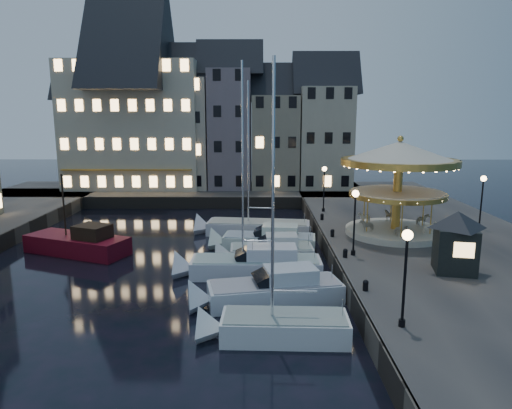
{
  "coord_description": "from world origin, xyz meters",
  "views": [
    {
      "loc": [
        1.18,
        -26.81,
        9.95
      ],
      "look_at": [
        1.0,
        8.0,
        3.2
      ],
      "focal_mm": 32.0,
      "sensor_mm": 36.0,
      "label": 1
    }
  ],
  "objects_px": {
    "streetlamp_a": "(406,264)",
    "motorboat_a": "(272,328)",
    "streetlamp_b": "(355,213)",
    "motorboat_b": "(268,292)",
    "motorboat_d": "(266,253)",
    "streetlamp_c": "(324,182)",
    "red_fishing_boat": "(79,244)",
    "carousel": "(399,170)",
    "bollard_b": "(345,253)",
    "motorboat_e": "(264,241)",
    "streetlamp_d": "(482,194)",
    "bollard_c": "(332,233)",
    "bollard_a": "(366,285)",
    "motorboat_c": "(250,265)",
    "ticket_kiosk": "(457,231)",
    "motorboat_f": "(252,228)",
    "bollard_d": "(322,216)"
  },
  "relations": [
    {
      "from": "streetlamp_a",
      "to": "ticket_kiosk",
      "type": "xyz_separation_m",
      "value": [
        5.05,
        6.89,
        -0.36
      ]
    },
    {
      "from": "bollard_a",
      "to": "motorboat_b",
      "type": "bearing_deg",
      "value": 163.68
    },
    {
      "from": "motorboat_b",
      "to": "carousel",
      "type": "bearing_deg",
      "value": 45.11
    },
    {
      "from": "bollard_a",
      "to": "red_fishing_boat",
      "type": "relative_size",
      "value": 0.07
    },
    {
      "from": "bollard_b",
      "to": "motorboat_b",
      "type": "xyz_separation_m",
      "value": [
        -4.92,
        -4.06,
        -0.96
      ]
    },
    {
      "from": "streetlamp_a",
      "to": "motorboat_b",
      "type": "bearing_deg",
      "value": 135.4
    },
    {
      "from": "streetlamp_d",
      "to": "motorboat_d",
      "type": "xyz_separation_m",
      "value": [
        -16.81,
        -4.47,
        -3.38
      ]
    },
    {
      "from": "motorboat_e",
      "to": "ticket_kiosk",
      "type": "height_order",
      "value": "ticket_kiosk"
    },
    {
      "from": "motorboat_d",
      "to": "red_fishing_boat",
      "type": "distance_m",
      "value": 13.83
    },
    {
      "from": "streetlamp_c",
      "to": "ticket_kiosk",
      "type": "xyz_separation_m",
      "value": [
        5.05,
        -16.61,
        -0.36
      ]
    },
    {
      "from": "streetlamp_d",
      "to": "carousel",
      "type": "relative_size",
      "value": 0.5
    },
    {
      "from": "motorboat_e",
      "to": "streetlamp_a",
      "type": "bearing_deg",
      "value": -70.18
    },
    {
      "from": "motorboat_b",
      "to": "motorboat_f",
      "type": "relative_size",
      "value": 0.64
    },
    {
      "from": "streetlamp_b",
      "to": "motorboat_f",
      "type": "height_order",
      "value": "motorboat_f"
    },
    {
      "from": "streetlamp_c",
      "to": "bollard_c",
      "type": "bearing_deg",
      "value": -93.81
    },
    {
      "from": "streetlamp_d",
      "to": "ticket_kiosk",
      "type": "xyz_separation_m",
      "value": [
        -6.25,
        -10.11,
        -0.36
      ]
    },
    {
      "from": "motorboat_d",
      "to": "carousel",
      "type": "xyz_separation_m",
      "value": [
        9.7,
        2.65,
        5.47
      ]
    },
    {
      "from": "motorboat_f",
      "to": "bollard_d",
      "type": "bearing_deg",
      "value": -1.33
    },
    {
      "from": "carousel",
      "to": "red_fishing_boat",
      "type": "bearing_deg",
      "value": -178.22
    },
    {
      "from": "motorboat_d",
      "to": "carousel",
      "type": "relative_size",
      "value": 0.81
    },
    {
      "from": "red_fishing_boat",
      "to": "bollard_a",
      "type": "bearing_deg",
      "value": -29.32
    },
    {
      "from": "motorboat_b",
      "to": "motorboat_d",
      "type": "distance_m",
      "value": 7.09
    },
    {
      "from": "bollard_a",
      "to": "carousel",
      "type": "bearing_deg",
      "value": 66.83
    },
    {
      "from": "bollard_b",
      "to": "motorboat_c",
      "type": "xyz_separation_m",
      "value": [
        -5.96,
        0.25,
        -0.92
      ]
    },
    {
      "from": "streetlamp_a",
      "to": "bollard_c",
      "type": "relative_size",
      "value": 7.32
    },
    {
      "from": "motorboat_c",
      "to": "red_fishing_boat",
      "type": "relative_size",
      "value": 1.49
    },
    {
      "from": "streetlamp_b",
      "to": "streetlamp_d",
      "type": "relative_size",
      "value": 1.0
    },
    {
      "from": "ticket_kiosk",
      "to": "bollard_c",
      "type": "bearing_deg",
      "value": 126.59
    },
    {
      "from": "bollard_c",
      "to": "motorboat_c",
      "type": "bearing_deg",
      "value": -141.46
    },
    {
      "from": "bollard_c",
      "to": "motorboat_c",
      "type": "relative_size",
      "value": 0.05
    },
    {
      "from": "bollard_c",
      "to": "carousel",
      "type": "distance_m",
      "value": 6.6
    },
    {
      "from": "streetlamp_c",
      "to": "bollard_d",
      "type": "distance_m",
      "value": 4.29
    },
    {
      "from": "streetlamp_a",
      "to": "motorboat_e",
      "type": "xyz_separation_m",
      "value": [
        -5.6,
        15.53,
        -3.38
      ]
    },
    {
      "from": "motorboat_e",
      "to": "bollard_d",
      "type": "bearing_deg",
      "value": 41.79
    },
    {
      "from": "streetlamp_a",
      "to": "motorboat_a",
      "type": "xyz_separation_m",
      "value": [
        -5.39,
        1.38,
        -3.48
      ]
    },
    {
      "from": "motorboat_c",
      "to": "ticket_kiosk",
      "type": "xyz_separation_m",
      "value": [
        11.61,
        -2.86,
        2.98
      ]
    },
    {
      "from": "streetlamp_c",
      "to": "motorboat_a",
      "type": "xyz_separation_m",
      "value": [
        -5.39,
        -22.12,
        -3.48
      ]
    },
    {
      "from": "bollard_b",
      "to": "bollard_c",
      "type": "distance_m",
      "value": 5.0
    },
    {
      "from": "streetlamp_c",
      "to": "streetlamp_d",
      "type": "height_order",
      "value": "same"
    },
    {
      "from": "motorboat_d",
      "to": "streetlamp_a",
      "type": "bearing_deg",
      "value": -66.25
    },
    {
      "from": "streetlamp_a",
      "to": "motorboat_f",
      "type": "xyz_separation_m",
      "value": [
        -6.59,
        20.14,
        -3.49
      ]
    },
    {
      "from": "motorboat_f",
      "to": "carousel",
      "type": "bearing_deg",
      "value": -24.73
    },
    {
      "from": "bollard_b",
      "to": "motorboat_e",
      "type": "relative_size",
      "value": 0.07
    },
    {
      "from": "streetlamp_c",
      "to": "red_fishing_boat",
      "type": "height_order",
      "value": "red_fishing_boat"
    },
    {
      "from": "motorboat_d",
      "to": "ticket_kiosk",
      "type": "bearing_deg",
      "value": -28.1
    },
    {
      "from": "motorboat_a",
      "to": "ticket_kiosk",
      "type": "height_order",
      "value": "motorboat_a"
    },
    {
      "from": "streetlamp_d",
      "to": "carousel",
      "type": "distance_m",
      "value": 7.64
    },
    {
      "from": "motorboat_a",
      "to": "ticket_kiosk",
      "type": "xyz_separation_m",
      "value": [
        10.44,
        5.51,
        3.12
      ]
    },
    {
      "from": "streetlamp_a",
      "to": "streetlamp_b",
      "type": "height_order",
      "value": "same"
    },
    {
      "from": "motorboat_b",
      "to": "motorboat_d",
      "type": "relative_size",
      "value": 1.23
    }
  ]
}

